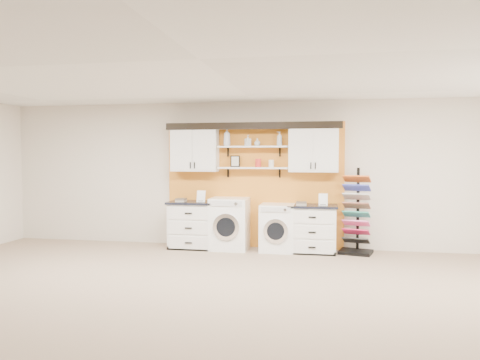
% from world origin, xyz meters
% --- Properties ---
extents(floor, '(10.00, 10.00, 0.00)m').
position_xyz_m(floor, '(0.00, 0.00, 0.00)').
color(floor, gray).
rests_on(floor, ground).
extents(ceiling, '(10.00, 10.00, 0.00)m').
position_xyz_m(ceiling, '(0.00, 0.00, 2.80)').
color(ceiling, white).
rests_on(ceiling, wall_back).
extents(wall_back, '(10.00, 0.00, 10.00)m').
position_xyz_m(wall_back, '(0.00, 4.00, 1.40)').
color(wall_back, beige).
rests_on(wall_back, floor).
extents(accent_panel, '(3.40, 0.07, 2.40)m').
position_xyz_m(accent_panel, '(0.00, 3.96, 1.20)').
color(accent_panel, orange).
rests_on(accent_panel, wall_back).
extents(upper_cabinet_left, '(0.90, 0.35, 0.84)m').
position_xyz_m(upper_cabinet_left, '(-1.13, 3.79, 1.88)').
color(upper_cabinet_left, white).
rests_on(upper_cabinet_left, wall_back).
extents(upper_cabinet_right, '(0.90, 0.35, 0.84)m').
position_xyz_m(upper_cabinet_right, '(1.13, 3.79, 1.88)').
color(upper_cabinet_right, white).
rests_on(upper_cabinet_right, wall_back).
extents(shelf_lower, '(1.32, 0.28, 0.03)m').
position_xyz_m(shelf_lower, '(0.00, 3.80, 1.53)').
color(shelf_lower, white).
rests_on(shelf_lower, wall_back).
extents(shelf_upper, '(1.32, 0.28, 0.03)m').
position_xyz_m(shelf_upper, '(0.00, 3.80, 1.93)').
color(shelf_upper, white).
rests_on(shelf_upper, wall_back).
extents(crown_molding, '(3.30, 0.41, 0.13)m').
position_xyz_m(crown_molding, '(0.00, 3.81, 2.33)').
color(crown_molding, black).
rests_on(crown_molding, wall_back).
extents(picture_frame, '(0.18, 0.02, 0.22)m').
position_xyz_m(picture_frame, '(-0.35, 3.85, 1.66)').
color(picture_frame, black).
rests_on(picture_frame, shelf_lower).
extents(canister_red, '(0.11, 0.11, 0.16)m').
position_xyz_m(canister_red, '(0.10, 3.80, 1.62)').
color(canister_red, red).
rests_on(canister_red, shelf_lower).
extents(canister_cream, '(0.10, 0.10, 0.14)m').
position_xyz_m(canister_cream, '(0.35, 3.80, 1.61)').
color(canister_cream, silver).
rests_on(canister_cream, shelf_lower).
extents(base_cabinet_left, '(0.91, 0.66, 0.89)m').
position_xyz_m(base_cabinet_left, '(-1.13, 3.64, 0.45)').
color(base_cabinet_left, white).
rests_on(base_cabinet_left, floor).
extents(base_cabinet_right, '(0.88, 0.66, 0.87)m').
position_xyz_m(base_cabinet_right, '(1.13, 3.64, 0.43)').
color(base_cabinet_right, white).
rests_on(base_cabinet_right, floor).
extents(washer, '(0.69, 0.71, 0.97)m').
position_xyz_m(washer, '(-0.42, 3.64, 0.48)').
color(washer, white).
rests_on(washer, floor).
extents(dryer, '(0.62, 0.71, 0.87)m').
position_xyz_m(dryer, '(0.49, 3.64, 0.43)').
color(dryer, white).
rests_on(dryer, floor).
extents(sample_rack, '(0.66, 0.59, 1.54)m').
position_xyz_m(sample_rack, '(1.91, 3.67, 0.50)').
color(sample_rack, black).
rests_on(sample_rack, floor).
extents(soap_bottle_a, '(0.19, 0.19, 0.34)m').
position_xyz_m(soap_bottle_a, '(-0.50, 3.80, 2.12)').
color(soap_bottle_a, silver).
rests_on(soap_bottle_a, shelf_upper).
extents(soap_bottle_b, '(0.13, 0.13, 0.21)m').
position_xyz_m(soap_bottle_b, '(-0.10, 3.80, 2.05)').
color(soap_bottle_b, silver).
rests_on(soap_bottle_b, shelf_upper).
extents(soap_bottle_c, '(0.16, 0.16, 0.15)m').
position_xyz_m(soap_bottle_c, '(0.08, 3.80, 2.02)').
color(soap_bottle_c, silver).
rests_on(soap_bottle_c, shelf_upper).
extents(soap_bottle_d, '(0.14, 0.14, 0.26)m').
position_xyz_m(soap_bottle_d, '(0.50, 3.80, 2.08)').
color(soap_bottle_d, silver).
rests_on(soap_bottle_d, shelf_upper).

